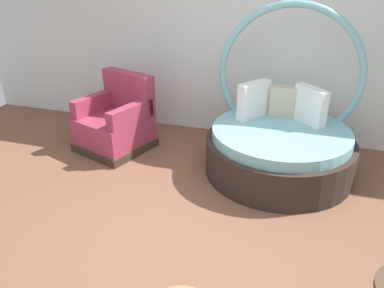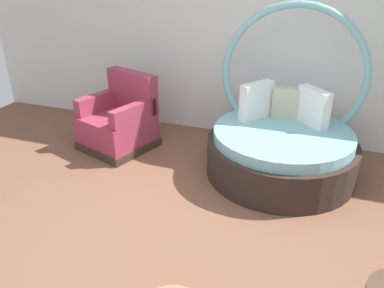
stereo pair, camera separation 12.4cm
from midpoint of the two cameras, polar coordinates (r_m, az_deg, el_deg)
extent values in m
cube|color=brown|center=(3.42, -0.29, -15.25)|extent=(8.00, 8.00, 0.02)
cube|color=silver|center=(5.07, 9.62, 17.09)|extent=(8.00, 0.12, 2.95)
cylinder|color=#2D231E|center=(4.45, 13.78, -1.89)|extent=(1.66, 1.66, 0.42)
cylinder|color=#7AB7C1|center=(4.34, 14.16, 1.26)|extent=(1.52, 1.52, 0.12)
torus|color=#7AB7C1|center=(4.58, 15.53, 9.59)|extent=(1.65, 0.08, 1.65)
cube|color=white|center=(4.48, 18.39, 5.24)|extent=(0.38, 0.38, 0.42)
cube|color=#BCB293|center=(4.62, 14.87, 5.97)|extent=(0.36, 0.13, 0.36)
cube|color=white|center=(4.51, 10.34, 6.36)|extent=(0.34, 0.42, 0.42)
cube|color=#38281E|center=(5.08, -10.18, 0.10)|extent=(1.01, 1.01, 0.10)
cube|color=#99334C|center=(4.99, -10.38, 2.36)|extent=(0.97, 0.97, 0.34)
cube|color=#99334C|center=(5.03, -8.15, 7.89)|extent=(0.77, 0.40, 0.50)
cube|color=#99334C|center=(5.11, -13.06, 6.11)|extent=(0.34, 0.69, 0.22)
cube|color=#99334C|center=(4.66, -8.00, 4.54)|extent=(0.34, 0.69, 0.22)
camera|label=1|loc=(0.06, -89.08, 0.46)|focal=35.79mm
camera|label=2|loc=(0.06, 90.92, -0.46)|focal=35.79mm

